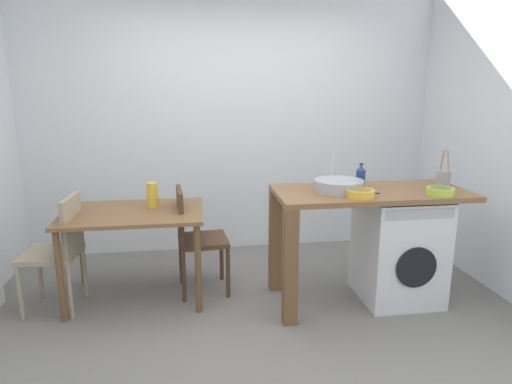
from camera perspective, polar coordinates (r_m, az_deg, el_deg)
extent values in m
plane|color=slate|center=(3.37, -0.05, -17.00)|extent=(5.46, 5.46, 0.00)
cube|color=silver|center=(4.66, -3.16, 8.96)|extent=(4.60, 0.10, 2.70)
cube|color=brown|center=(3.67, -15.56, -2.62)|extent=(1.10, 0.76, 0.03)
cylinder|color=brown|center=(3.58, -23.90, -9.95)|extent=(0.05, 0.05, 0.71)
cylinder|color=brown|center=(3.45, -7.46, -9.79)|extent=(0.05, 0.05, 0.71)
cylinder|color=brown|center=(4.18, -21.54, -6.45)|extent=(0.05, 0.05, 0.71)
cylinder|color=brown|center=(4.06, -7.62, -6.17)|extent=(0.05, 0.05, 0.71)
cube|color=gray|center=(3.79, -24.89, -7.25)|extent=(0.43, 0.43, 0.04)
cube|color=gray|center=(3.66, -22.60, -4.02)|extent=(0.07, 0.38, 0.45)
cylinder|color=gray|center=(3.79, -28.11, -11.28)|extent=(0.04, 0.04, 0.45)
cylinder|color=gray|center=(4.09, -26.06, -9.27)|extent=(0.04, 0.04, 0.45)
cylinder|color=gray|center=(3.66, -22.87, -11.62)|extent=(0.04, 0.04, 0.45)
cylinder|color=gray|center=(3.97, -21.18, -9.48)|extent=(0.04, 0.04, 0.45)
cube|color=#4C3323|center=(3.77, -6.84, -6.18)|extent=(0.43, 0.43, 0.04)
cube|color=#4C3323|center=(3.69, -9.72, -3.05)|extent=(0.07, 0.38, 0.45)
cylinder|color=#4C3323|center=(4.03, -4.46, -8.20)|extent=(0.04, 0.04, 0.45)
cylinder|color=#4C3323|center=(3.70, -3.63, -10.20)|extent=(0.04, 0.04, 0.45)
cylinder|color=#4C3323|center=(4.00, -9.62, -8.53)|extent=(0.04, 0.04, 0.45)
cylinder|color=#4C3323|center=(3.67, -9.28, -10.58)|extent=(0.04, 0.04, 0.45)
cube|color=brown|center=(3.57, 14.56, -0.09)|extent=(1.50, 0.68, 0.04)
cube|color=brown|center=(3.24, 4.43, -9.65)|extent=(0.10, 0.10, 0.88)
cube|color=brown|center=(3.77, 2.50, -6.26)|extent=(0.10, 0.10, 0.88)
cube|color=silver|center=(3.81, 17.83, -6.86)|extent=(0.60, 0.60, 0.86)
cylinder|color=black|center=(3.57, 19.92, -9.12)|extent=(0.32, 0.02, 0.32)
cube|color=#B2B2B7|center=(3.45, 20.40, -2.70)|extent=(0.54, 0.01, 0.08)
cylinder|color=#9EA0A5|center=(3.46, 10.61, 0.81)|extent=(0.38, 0.38, 0.09)
cylinder|color=#B2B2B7|center=(3.61, 9.77, 2.89)|extent=(0.02, 0.02, 0.28)
cylinder|color=navy|center=(3.65, 13.31, 1.71)|extent=(0.07, 0.07, 0.14)
cone|color=navy|center=(3.64, 13.39, 3.08)|extent=(0.07, 0.07, 0.04)
cylinder|color=#262626|center=(3.63, 13.41, 3.49)|extent=(0.03, 0.03, 0.02)
cylinder|color=gold|center=(3.32, 13.28, -0.17)|extent=(0.20, 0.20, 0.06)
cylinder|color=olive|center=(3.31, 13.30, 0.07)|extent=(0.16, 0.16, 0.03)
cylinder|color=gray|center=(3.88, 22.97, 1.61)|extent=(0.11, 0.11, 0.13)
cylinder|color=#99724C|center=(3.86, 22.86, 3.74)|extent=(0.01, 0.04, 0.18)
cylinder|color=#99724C|center=(3.86, 23.51, 3.69)|extent=(0.01, 0.05, 0.18)
cylinder|color=#A8C63D|center=(3.57, 22.65, 0.08)|extent=(0.20, 0.20, 0.05)
cylinder|color=olive|center=(3.57, 22.67, 0.30)|extent=(0.16, 0.16, 0.03)
cylinder|color=gold|center=(3.72, -13.19, -0.39)|extent=(0.09, 0.09, 0.21)
cube|color=#B2B2B7|center=(3.45, 14.45, -0.11)|extent=(0.15, 0.06, 0.01)
cube|color=#262628|center=(3.45, 14.45, -0.11)|extent=(0.15, 0.06, 0.01)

